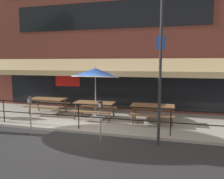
{
  "coord_description": "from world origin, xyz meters",
  "views": [
    {
      "loc": [
        3.36,
        -7.35,
        2.66
      ],
      "look_at": [
        1.0,
        1.6,
        1.5
      ],
      "focal_mm": 35.0,
      "sensor_mm": 36.0,
      "label": 1
    }
  ],
  "objects_px": {
    "picnic_table_left": "(48,102)",
    "patio_umbrella_centre": "(95,73)",
    "picnic_table_centre": "(94,106)",
    "street_sign_pole": "(160,73)",
    "picnic_table_right": "(152,109)",
    "parking_meter_near": "(30,104)",
    "parking_meter_far": "(100,108)"
  },
  "relations": [
    {
      "from": "picnic_table_centre",
      "to": "street_sign_pole",
      "type": "distance_m",
      "value": 4.09
    },
    {
      "from": "picnic_table_centre",
      "to": "picnic_table_right",
      "type": "bearing_deg",
      "value": -0.03
    },
    {
      "from": "patio_umbrella_centre",
      "to": "parking_meter_near",
      "type": "xyz_separation_m",
      "value": [
        -1.67,
        -2.51,
        -1.03
      ]
    },
    {
      "from": "parking_meter_near",
      "to": "patio_umbrella_centre",
      "type": "bearing_deg",
      "value": 56.36
    },
    {
      "from": "parking_meter_near",
      "to": "parking_meter_far",
      "type": "distance_m",
      "value": 2.75
    },
    {
      "from": "patio_umbrella_centre",
      "to": "street_sign_pole",
      "type": "height_order",
      "value": "street_sign_pole"
    },
    {
      "from": "picnic_table_centre",
      "to": "picnic_table_right",
      "type": "relative_size",
      "value": 1.0
    },
    {
      "from": "picnic_table_centre",
      "to": "street_sign_pole",
      "type": "height_order",
      "value": "street_sign_pole"
    },
    {
      "from": "picnic_table_centre",
      "to": "picnic_table_right",
      "type": "height_order",
      "value": "same"
    },
    {
      "from": "picnic_table_right",
      "to": "parking_meter_far",
      "type": "distance_m",
      "value": 2.93
    },
    {
      "from": "picnic_table_left",
      "to": "patio_umbrella_centre",
      "type": "height_order",
      "value": "patio_umbrella_centre"
    },
    {
      "from": "picnic_table_right",
      "to": "parking_meter_far",
      "type": "relative_size",
      "value": 1.27
    },
    {
      "from": "picnic_table_left",
      "to": "street_sign_pole",
      "type": "xyz_separation_m",
      "value": [
        5.57,
        -2.66,
        1.61
      ]
    },
    {
      "from": "parking_meter_near",
      "to": "parking_meter_far",
      "type": "height_order",
      "value": "same"
    },
    {
      "from": "picnic_table_left",
      "to": "street_sign_pole",
      "type": "bearing_deg",
      "value": -25.49
    },
    {
      "from": "patio_umbrella_centre",
      "to": "street_sign_pole",
      "type": "distance_m",
      "value": 3.86
    },
    {
      "from": "picnic_table_right",
      "to": "parking_meter_far",
      "type": "height_order",
      "value": "parking_meter_far"
    },
    {
      "from": "patio_umbrella_centre",
      "to": "parking_meter_far",
      "type": "distance_m",
      "value": 3.01
    },
    {
      "from": "picnic_table_left",
      "to": "patio_umbrella_centre",
      "type": "bearing_deg",
      "value": -4.34
    },
    {
      "from": "picnic_table_right",
      "to": "patio_umbrella_centre",
      "type": "height_order",
      "value": "patio_umbrella_centre"
    },
    {
      "from": "picnic_table_centre",
      "to": "patio_umbrella_centre",
      "type": "height_order",
      "value": "patio_umbrella_centre"
    },
    {
      "from": "parking_meter_far",
      "to": "picnic_table_right",
      "type": "bearing_deg",
      "value": 58.27
    },
    {
      "from": "picnic_table_centre",
      "to": "patio_umbrella_centre",
      "type": "distance_m",
      "value": 1.48
    },
    {
      "from": "picnic_table_left",
      "to": "picnic_table_centre",
      "type": "relative_size",
      "value": 1.0
    },
    {
      "from": "parking_meter_far",
      "to": "street_sign_pole",
      "type": "bearing_deg",
      "value": 4.84
    },
    {
      "from": "picnic_table_left",
      "to": "parking_meter_near",
      "type": "relative_size",
      "value": 1.27
    },
    {
      "from": "picnic_table_centre",
      "to": "parking_meter_near",
      "type": "bearing_deg",
      "value": -125.36
    },
    {
      "from": "picnic_table_right",
      "to": "street_sign_pole",
      "type": "distance_m",
      "value": 2.83
    },
    {
      "from": "patio_umbrella_centre",
      "to": "parking_meter_near",
      "type": "relative_size",
      "value": 1.68
    },
    {
      "from": "street_sign_pole",
      "to": "picnic_table_left",
      "type": "bearing_deg",
      "value": 154.51
    },
    {
      "from": "picnic_table_centre",
      "to": "parking_meter_far",
      "type": "bearing_deg",
      "value": -66.36
    },
    {
      "from": "parking_meter_near",
      "to": "parking_meter_far",
      "type": "xyz_separation_m",
      "value": [
        2.75,
        -0.1,
        0.0
      ]
    }
  ]
}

